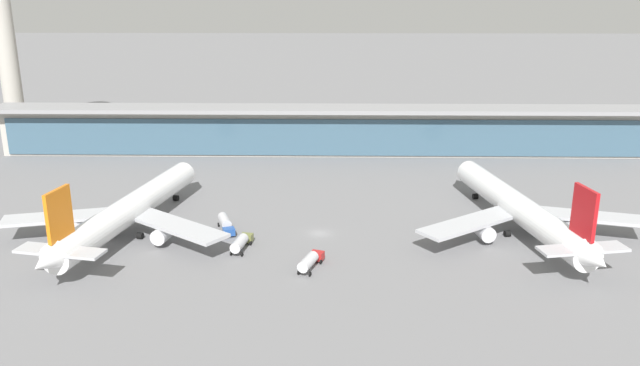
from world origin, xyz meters
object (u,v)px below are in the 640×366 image
(airliner_centre_stand, at_px, (520,209))
(service_truck_near_nose_olive, at_px, (241,242))
(airliner_left_stand, at_px, (128,211))
(service_truck_mid_apron_red, at_px, (310,261))
(service_truck_under_wing_blue, at_px, (226,223))
(control_tower, at_px, (3,25))

(airliner_centre_stand, distance_m, service_truck_near_nose_olive, 58.77)
(airliner_centre_stand, height_order, service_truck_near_nose_olive, airliner_centre_stand)
(airliner_left_stand, distance_m, service_truck_mid_apron_red, 42.19)
(airliner_left_stand, relative_size, service_truck_mid_apron_red, 7.25)
(airliner_left_stand, distance_m, service_truck_near_nose_olive, 26.10)
(airliner_centre_stand, relative_size, service_truck_near_nose_olive, 7.26)
(airliner_left_stand, relative_size, service_truck_under_wing_blue, 7.25)
(service_truck_near_nose_olive, distance_m, control_tower, 137.43)
(airliner_left_stand, xyz_separation_m, service_truck_under_wing_blue, (19.90, 2.73, -3.72))
(service_truck_near_nose_olive, bearing_deg, service_truck_under_wing_blue, 114.19)
(service_truck_mid_apron_red, bearing_deg, control_tower, 134.60)
(airliner_left_stand, height_order, service_truck_under_wing_blue, airliner_left_stand)
(airliner_centre_stand, bearing_deg, service_truck_under_wing_blue, 179.84)
(service_truck_near_nose_olive, bearing_deg, service_truck_mid_apron_red, -31.79)
(airliner_left_stand, bearing_deg, control_tower, 126.32)
(service_truck_near_nose_olive, bearing_deg, control_tower, 132.92)
(service_truck_near_nose_olive, bearing_deg, airliner_centre_stand, 10.17)
(airliner_left_stand, relative_size, control_tower, 0.92)
(service_truck_under_wing_blue, bearing_deg, service_truck_near_nose_olive, -65.81)
(control_tower, bearing_deg, airliner_centre_stand, -30.37)
(service_truck_under_wing_blue, height_order, control_tower, control_tower)
(airliner_centre_stand, bearing_deg, airliner_left_stand, -178.22)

